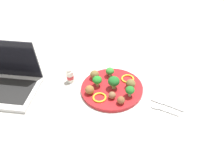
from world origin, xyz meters
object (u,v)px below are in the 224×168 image
broccoli_floret_near_rim (97,80)px  meatball_back_left (95,75)px  plate (112,89)px  meatball_front_right (121,100)px  broccoli_floret_back_right (113,82)px  fork (163,109)px  yogurt_bottle (70,76)px  broccoli_floret_mid_right (110,71)px  napkin (166,108)px  meatball_mid_left (112,95)px  laptop (2,81)px  broccoli_floret_front_left (130,90)px  knife (166,104)px  meatball_center (131,84)px  pepper_ring_back_left (128,79)px  pepper_ring_front_left (99,97)px  meatball_back_right (90,90)px

broccoli_floret_near_rim → meatball_back_left: (0.04, -0.04, -0.01)m
meatball_back_left → broccoli_floret_near_rim: bearing=132.1°
plate → broccoli_floret_near_rim: broccoli_floret_near_rim is taller
broccoli_floret_near_rim → meatball_front_right: bearing=159.1°
plate → broccoli_floret_back_right: broccoli_floret_back_right is taller
broccoli_floret_near_rim → fork: broccoli_floret_near_rim is taller
yogurt_bottle → broccoli_floret_mid_right: bearing=-147.5°
meatball_front_right → napkin: 0.19m
meatball_front_right → meatball_mid_left: bearing=-13.6°
meatball_front_right → yogurt_bottle: yogurt_bottle is taller
meatball_mid_left → laptop: bearing=16.6°
broccoli_floret_front_left → fork: (-0.15, 0.01, -0.04)m
broccoli_floret_front_left → meatball_back_left: bearing=-11.2°
fork → knife: (-0.00, -0.04, -0.00)m
meatball_center → meatball_front_right: 0.11m
broccoli_floret_mid_right → napkin: bearing=166.1°
broccoli_floret_mid_right → pepper_ring_back_left: size_ratio=0.72×
meatball_center → napkin: size_ratio=0.26×
pepper_ring_front_left → pepper_ring_back_left: (-0.06, -0.17, 0.00)m
knife → meatball_center: bearing=-7.0°
broccoli_floret_back_right → fork: 0.24m
broccoli_floret_front_left → meatball_center: 0.06m
meatball_mid_left → meatball_back_right: meatball_back_right is taller
meatball_back_left → napkin: (-0.36, 0.03, -0.03)m
meatball_back_right → napkin: size_ratio=0.24×
meatball_back_left → laptop: size_ratio=0.11×
meatball_mid_left → pepper_ring_front_left: (0.05, 0.02, -0.01)m
napkin → meatball_back_left: bearing=-4.3°
broccoli_floret_front_left → meatball_back_left: 0.20m
broccoli_floret_mid_right → meatball_back_right: broccoli_floret_mid_right is taller
meatball_front_right → fork: (-0.17, -0.05, -0.03)m
laptop → napkin: bearing=-164.1°
plate → meatball_front_right: size_ratio=8.32×
meatball_back_right → pepper_ring_front_left: (-0.05, 0.01, -0.02)m
plate → meatball_front_right: (-0.08, 0.07, 0.02)m
broccoli_floret_back_right → napkin: (-0.25, -0.00, -0.05)m
broccoli_floret_back_right → broccoli_floret_near_rim: bearing=11.0°
broccoli_floret_back_right → meatball_front_right: bearing=135.0°
broccoli_floret_mid_right → pepper_ring_back_left: (-0.09, -0.01, -0.02)m
broccoli_floret_front_left → fork: broccoli_floret_front_left is taller
plate → pepper_ring_back_left: pepper_ring_back_left is taller
broccoli_floret_mid_right → meatball_mid_left: 0.15m
broccoli_floret_front_left → meatball_center: bearing=-71.0°
meatball_back_right → pepper_ring_back_left: bearing=-125.1°
meatball_back_right → meatball_back_left: (0.03, -0.10, 0.00)m
yogurt_bottle → meatball_back_right: bearing=160.9°
meatball_center → broccoli_floret_back_right: bearing=30.8°
meatball_center → meatball_front_right: meatball_center is taller
broccoli_floret_mid_right → laptop: laptop is taller
broccoli_floret_front_left → meatball_back_right: (0.16, 0.06, -0.01)m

